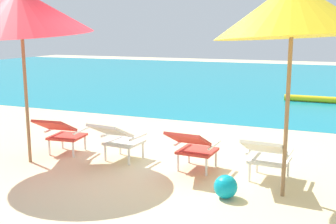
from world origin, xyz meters
name	(u,v)px	position (x,y,z in m)	size (l,w,h in m)	color
ground_plane	(224,116)	(0.00, 4.00, 0.00)	(40.00, 40.00, 0.00)	beige
ocean_band	(274,80)	(0.00, 12.17, 0.00)	(40.00, 18.00, 0.01)	teal
swim_buoy	(313,99)	(1.85, 6.96, 0.10)	(0.18, 0.18, 1.60)	yellow
lounge_chair_far_left	(61,132)	(-1.65, -0.11, 0.40)	(0.63, 0.93, 0.68)	red
lounge_chair_near_left	(118,137)	(-0.62, -0.08, 0.40)	(0.61, 0.92, 0.68)	silver
lounge_chair_near_right	(193,146)	(0.62, -0.09, 0.40)	(0.58, 0.90, 0.68)	red
lounge_chair_far_right	(267,154)	(1.67, -0.13, 0.40)	(0.59, 0.90, 0.68)	silver
beach_umbrella_left	(21,12)	(-1.91, -0.59, 2.30)	(2.36, 2.40, 2.71)	olive
beach_umbrella_right	(293,10)	(1.93, -0.49, 2.26)	(2.52, 2.51, 2.63)	olive
beach_ball	(226,187)	(1.29, -0.83, 0.15)	(0.29, 0.29, 0.29)	#0A93AD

